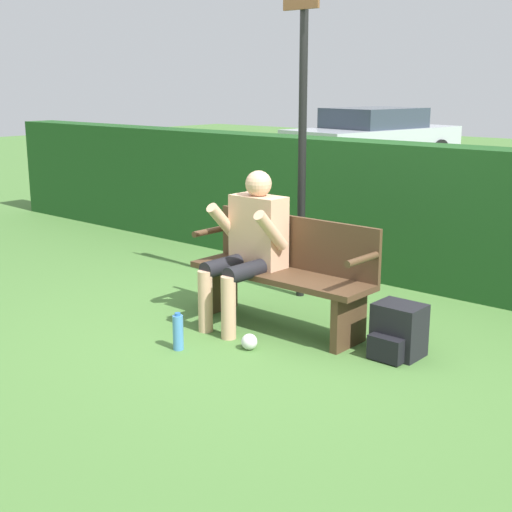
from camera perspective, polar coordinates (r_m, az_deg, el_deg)
The scene contains 9 objects.
ground_plane at distance 5.53m, azimuth 1.86°, elevation -5.72°, with size 40.00×40.00×0.00m, color #4C7A38.
hedge_back at distance 6.82m, azimuth 11.53°, elevation 3.38°, with size 12.00×0.44×1.30m.
park_bench at distance 5.45m, azimuth 2.29°, elevation -1.22°, with size 1.51×0.42×0.84m.
person_seated at distance 5.46m, azimuth -0.53°, elevation 1.18°, with size 0.57×0.64×1.19m.
backpack at distance 5.02m, azimuth 11.26°, elevation -5.95°, with size 0.33×0.34×0.37m.
water_bottle at distance 5.08m, azimuth -6.25°, elevation -6.08°, with size 0.08×0.08×0.27m.
signpost at distance 6.09m, azimuth 3.72°, elevation 10.90°, with size 0.35×0.09×2.74m.
parked_car at distance 16.46m, azimuth 9.36°, elevation 9.28°, with size 2.40×4.42×1.30m.
litter_crumple at distance 5.07m, azimuth -0.54°, elevation -6.87°, with size 0.11×0.11×0.11m.
Camera 1 is at (3.29, -4.05, 1.84)m, focal length 50.00 mm.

